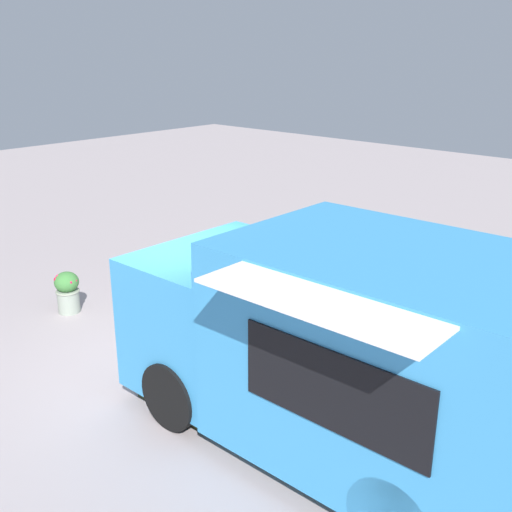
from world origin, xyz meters
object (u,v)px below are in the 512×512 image
Objects in this scene: planter_flowering_near at (67,291)px; trash_bin at (300,249)px; plaza_bench at (215,242)px; food_truck at (344,352)px; planter_flowering_far at (444,268)px.

trash_bin is at bearing -112.69° from planter_flowering_near.
planter_flowering_near is 0.42× the size of plaza_bench.
plaza_bench is at bearing -31.52° from food_truck.
trash_bin is (-1.84, -0.54, 0.12)m from plaza_bench.
trash_bin reaches higher than plaza_bench.
food_truck is at bearing -178.83° from planter_flowering_near.
plaza_bench is (5.59, -3.43, -0.78)m from food_truck.
food_truck is 5.51m from planter_flowering_near.
trash_bin reaches higher than planter_flowering_near.
planter_flowering_far is 0.72× the size of trash_bin.
food_truck is 2.93× the size of plaza_bench.
plaza_bench is 1.93m from trash_bin.
planter_flowering_far is (1.31, -5.15, -0.76)m from food_truck.
food_truck is 7.00× the size of planter_flowering_near.
trash_bin is (3.75, -3.97, -0.65)m from food_truck.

